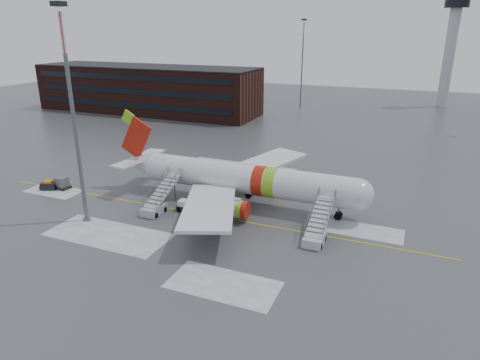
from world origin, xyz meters
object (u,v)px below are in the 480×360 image
at_px(airliner, 239,179).
at_px(airstair_fwd, 316,232).
at_px(light_mast_near, 73,116).
at_px(baggage_tractor, 49,186).
at_px(airstair_aft, 157,204).
at_px(pushback_tug, 186,206).
at_px(uld_container, 62,183).

height_order(airliner, airstair_fwd, airliner).
bearing_deg(light_mast_near, baggage_tractor, 153.41).
bearing_deg(airliner, airstair_fwd, -29.02).
relative_size(airstair_aft, baggage_tractor, 2.85).
relative_size(airliner, airstair_fwd, 4.55).
distance_m(airliner, light_mast_near, 21.13).
xyz_separation_m(airstair_aft, pushback_tug, (3.15, 1.64, -0.46)).
bearing_deg(pushback_tug, airstair_aft, -152.57).
xyz_separation_m(airstair_fwd, pushback_tug, (-16.99, 1.64, -0.46)).
bearing_deg(pushback_tug, uld_container, -180.00).
distance_m(airliner, airstair_aft, 10.87).
height_order(pushback_tug, light_mast_near, light_mast_near).
relative_size(airstair_fwd, light_mast_near, 0.32).
height_order(uld_container, light_mast_near, light_mast_near).
distance_m(airstair_fwd, light_mast_near, 29.43).
relative_size(pushback_tug, baggage_tractor, 0.90).
xyz_separation_m(pushback_tug, uld_container, (-20.24, -0.00, 0.18)).
distance_m(baggage_tractor, light_mast_near, 18.25).
distance_m(airstair_fwd, uld_container, 37.27).
xyz_separation_m(airstair_fwd, airstair_aft, (-20.15, 0.00, 0.00)).
bearing_deg(light_mast_near, uld_container, 146.33).
distance_m(airstair_fwd, baggage_tractor, 38.78).
height_order(uld_container, baggage_tractor, uld_container).
height_order(airliner, pushback_tug, airliner).
xyz_separation_m(airliner, light_mast_near, (-14.73, -12.04, 9.19)).
bearing_deg(pushback_tug, airstair_fwd, -5.50).
relative_size(pushback_tug, uld_container, 1.14).
bearing_deg(airliner, baggage_tractor, -167.65).
distance_m(pushback_tug, uld_container, 20.24).
distance_m(airliner, uld_container, 26.05).
height_order(airstair_fwd, airstair_aft, same).
bearing_deg(pushback_tug, baggage_tractor, -177.35).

